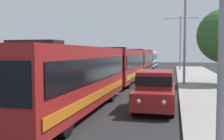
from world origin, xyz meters
TOP-DOWN VIEW (x-y plane):
  - bus_lead at (-1.30, 13.79)m, footprint 2.58×11.48m
  - bus_second_in_line at (-1.30, 26.16)m, footprint 2.58×11.12m
  - bus_middle at (-1.30, 38.18)m, footprint 2.58×11.85m
  - bus_fourth_in_line at (-1.30, 51.21)m, footprint 2.58×11.47m
  - white_suv at (2.40, 15.33)m, footprint 1.86×4.61m
  - box_truck_oncoming at (-4.60, 58.25)m, footprint 2.35×7.81m
  - streetlamp_mid at (4.10, 25.51)m, footprint 5.69×0.28m
  - streetlamp_far at (4.10, 44.19)m, footprint 5.08×0.28m

SIDE VIEW (x-z plane):
  - white_suv at x=2.40m, z-range 0.08..1.98m
  - bus_second_in_line at x=-1.30m, z-range 0.09..3.30m
  - bus_fourth_in_line at x=-1.30m, z-range 0.09..3.30m
  - bus_lead at x=-1.30m, z-range 0.09..3.30m
  - bus_middle at x=-1.30m, z-range 0.09..3.30m
  - box_truck_oncoming at x=-4.60m, z-range 0.13..3.28m
  - streetlamp_far at x=4.10m, z-range 1.01..9.00m
  - streetlamp_mid at x=4.10m, z-range 1.07..9.64m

